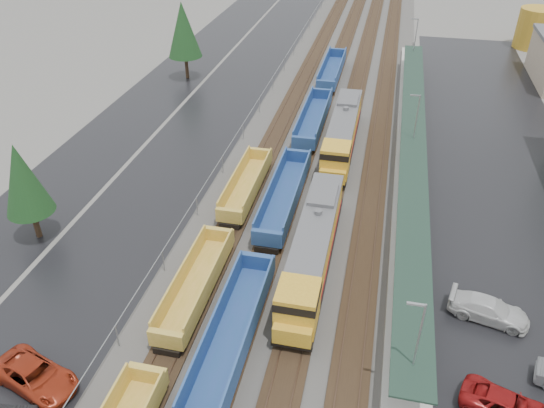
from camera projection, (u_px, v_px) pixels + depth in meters
The scene contains 16 objects.
ballast_strip at pixel (333, 119), 66.76m from camera, with size 20.00×160.00×0.08m, color #302D2B.
trackbed at pixel (333, 118), 66.70m from camera, with size 14.60×160.00×0.22m.
west_parking_lot at pixel (219, 109), 69.51m from camera, with size 10.00×160.00×0.02m, color black.
west_road at pixel (148, 102), 71.33m from camera, with size 9.00×160.00×0.02m, color black.
east_commuter_lot at pixel (502, 175), 55.18m from camera, with size 16.00×100.00×0.02m, color black.
station_platform at pixel (410, 159), 56.52m from camera, with size 3.00×80.00×8.00m.
chainlink_fence at pixel (256, 106), 66.36m from camera, with size 0.08×160.04×2.02m.
tree_west_near at pixel (22, 179), 43.17m from camera, with size 3.96×3.96×9.00m.
tree_west_far at pixel (183, 30), 75.18m from camera, with size 4.84×4.84×11.00m.
locomotive_lead at pixel (312, 250), 41.10m from camera, with size 2.82×18.60×4.21m.
locomotive_trail at pixel (342, 134), 58.19m from camera, with size 2.82×18.60×4.21m.
well_string_blue at pixel (263, 254), 42.49m from camera, with size 2.68×103.40×2.38m.
storage_tank at pixel (537, 28), 89.75m from camera, with size 6.53×6.53×6.53m, color #B08523.
parked_car_west_c at pixel (35, 376), 32.98m from camera, with size 5.88×2.71×1.64m, color maroon.
parked_car_east_b at pixel (508, 407), 31.17m from camera, with size 5.43×2.50×1.51m, color maroon.
parked_car_east_c at pixel (489, 310), 37.77m from camera, with size 5.58×2.27×1.62m, color silver.
Camera 1 is at (5.98, -1.77, 27.96)m, focal length 35.00 mm.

